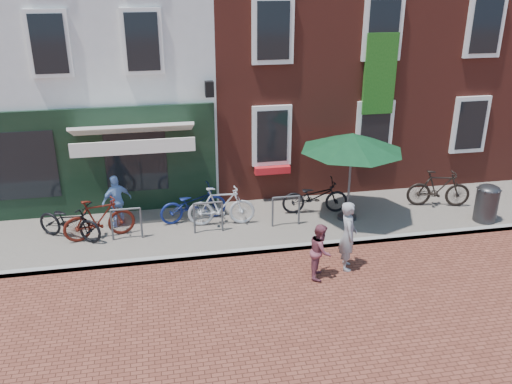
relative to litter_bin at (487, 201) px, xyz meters
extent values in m
plane|color=brown|center=(-5.73, -0.49, -0.65)|extent=(80.00, 80.00, 0.00)
cube|color=slate|center=(-4.73, 1.01, -0.60)|extent=(24.00, 3.00, 0.10)
cube|color=silver|center=(-10.73, 6.51, 3.85)|extent=(8.00, 8.00, 9.00)
cube|color=maroon|center=(-3.73, 6.51, 4.35)|extent=(6.00, 8.00, 10.00)
cube|color=maroon|center=(2.27, 6.51, 4.35)|extent=(6.00, 8.00, 10.00)
cylinder|color=#313033|center=(0.00, 0.00, -0.12)|extent=(0.58, 0.58, 0.88)
ellipsoid|color=#313033|center=(0.00, 0.00, 0.39)|extent=(0.58, 0.58, 0.26)
cylinder|color=#4C4C4F|center=(-3.52, 0.81, -0.51)|extent=(0.50, 0.50, 0.08)
cylinder|color=#4C4C4F|center=(-3.52, 0.81, 0.56)|extent=(0.06, 0.06, 2.23)
cone|color=#0F3E1F|center=(-3.52, 0.81, 1.67)|extent=(2.65, 2.65, 0.45)
imported|color=gray|center=(-4.36, -1.47, 0.15)|extent=(0.50, 0.66, 1.61)
imported|color=brown|center=(-5.06, -1.71, -0.03)|extent=(0.66, 0.73, 1.25)
imported|color=#80A9E6|center=(-9.47, 1.54, 0.13)|extent=(0.87, 0.69, 1.38)
imported|color=black|center=(-10.59, 1.00, -0.09)|extent=(1.85, 1.45, 0.94)
imported|color=#4E140C|center=(-9.88, 0.90, -0.03)|extent=(1.80, 0.85, 1.04)
imported|color=navy|center=(-7.54, 1.48, -0.09)|extent=(1.88, 0.97, 0.94)
imported|color=#B0B1B3|center=(-6.85, 1.08, -0.03)|extent=(1.77, 0.62, 1.04)
imported|color=black|center=(-4.26, 1.36, -0.09)|extent=(1.84, 0.80, 0.94)
imported|color=black|center=(-0.76, 1.12, -0.03)|extent=(1.80, 0.91, 1.04)
camera|label=1|loc=(-8.41, -11.62, 5.62)|focal=38.15mm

